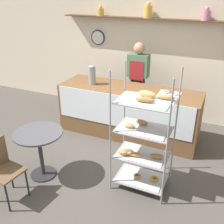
% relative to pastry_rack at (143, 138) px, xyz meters
% --- Properties ---
extents(ground_plane, '(14.00, 14.00, 0.00)m').
position_rel_pastry_rack_xyz_m(ground_plane, '(-0.70, 0.15, -0.79)').
color(ground_plane, '#4C4742').
extents(back_wall, '(10.00, 0.30, 2.70)m').
position_rel_pastry_rack_xyz_m(back_wall, '(-0.70, 2.44, 0.58)').
color(back_wall, beige).
rests_on(back_wall, ground_plane).
extents(display_counter, '(2.61, 0.78, 0.94)m').
position_rel_pastry_rack_xyz_m(display_counter, '(-0.70, 1.32, -0.32)').
color(display_counter, brown).
rests_on(display_counter, ground_plane).
extents(pastry_rack, '(0.76, 0.51, 1.75)m').
position_rel_pastry_rack_xyz_m(pastry_rack, '(0.00, 0.00, 0.00)').
color(pastry_rack, gray).
rests_on(pastry_rack, ground_plane).
extents(person_worker, '(0.41, 0.23, 1.67)m').
position_rel_pastry_rack_xyz_m(person_worker, '(-0.73, 1.89, 0.13)').
color(person_worker, '#282833').
rests_on(person_worker, ground_plane).
extents(cafe_table, '(0.70, 0.70, 0.74)m').
position_rel_pastry_rack_xyz_m(cafe_table, '(-1.43, -0.38, -0.23)').
color(cafe_table, '#262628').
rests_on(cafe_table, ground_plane).
extents(cafe_chair, '(0.42, 0.42, 0.87)m').
position_rel_pastry_rack_xyz_m(cafe_chair, '(-1.59, -0.97, -0.26)').
color(cafe_chair, black).
rests_on(cafe_chair, ground_plane).
extents(coffee_carafe, '(0.14, 0.14, 0.37)m').
position_rel_pastry_rack_xyz_m(coffee_carafe, '(-1.43, 1.27, 0.33)').
color(coffee_carafe, gray).
rests_on(coffee_carafe, display_counter).
extents(donut_tray_counter, '(0.37, 0.26, 0.05)m').
position_rel_pastry_rack_xyz_m(donut_tray_counter, '(0.03, 1.36, 0.17)').
color(donut_tray_counter, silver).
rests_on(donut_tray_counter, display_counter).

